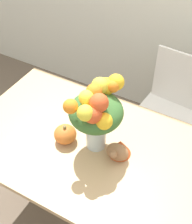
# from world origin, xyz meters

# --- Properties ---
(ground_plane) EXTENTS (12.00, 12.00, 0.00)m
(ground_plane) POSITION_xyz_m (0.00, 0.00, 0.00)
(ground_plane) COLOR brown
(dining_table) EXTENTS (1.37, 0.84, 0.76)m
(dining_table) POSITION_xyz_m (0.00, 0.00, 0.66)
(dining_table) COLOR tan
(dining_table) RESTS_ON ground_plane
(flower_vase) EXTENTS (0.27, 0.33, 0.40)m
(flower_vase) POSITION_xyz_m (0.04, 0.02, 1.01)
(flower_vase) COLOR silver
(flower_vase) RESTS_ON dining_table
(pumpkin) EXTENTS (0.12, 0.12, 0.11)m
(pumpkin) POSITION_xyz_m (-0.12, -0.04, 0.81)
(pumpkin) COLOR orange
(pumpkin) RESTS_ON dining_table
(turkey_figurine) EXTENTS (0.12, 0.16, 0.10)m
(turkey_figurine) POSITION_xyz_m (0.18, 0.01, 0.81)
(turkey_figurine) COLOR #936642
(turkey_figurine) RESTS_ON dining_table
(dining_chair_near_window) EXTENTS (0.45, 0.45, 0.89)m
(dining_chair_near_window) POSITION_xyz_m (0.22, 0.78, 0.46)
(dining_chair_near_window) COLOR white
(dining_chair_near_window) RESTS_ON ground_plane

